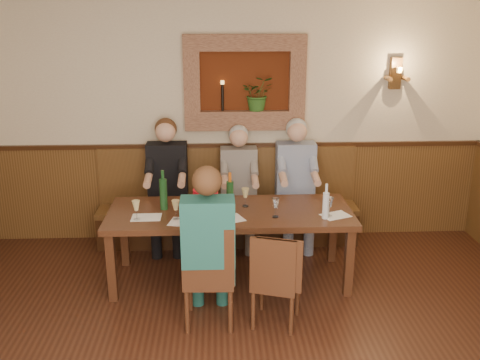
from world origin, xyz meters
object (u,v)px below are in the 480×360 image
at_px(person_chair_front, 209,259).
at_px(wine_bottle_green_a, 230,195).
at_px(spittoon_bucket, 206,203).
at_px(water_bottle, 326,205).
at_px(chair_near_left, 209,294).
at_px(wine_bottle_green_b, 163,193).
at_px(bench, 228,215).
at_px(person_bench_mid, 239,198).
at_px(chair_near_right, 276,297).
at_px(person_bench_left, 168,196).
at_px(dining_table, 230,218).
at_px(person_bench_right, 296,194).

height_order(person_chair_front, wine_bottle_green_a, person_chair_front).
bearing_deg(spittoon_bucket, water_bottle, -4.95).
bearing_deg(chair_near_left, wine_bottle_green_b, 119.36).
relative_size(bench, chair_near_left, 3.10).
bearing_deg(person_bench_mid, wine_bottle_green_a, -98.45).
xyz_separation_m(bench, chair_near_right, (0.37, -1.77, -0.07)).
xyz_separation_m(wine_bottle_green_a, water_bottle, (0.90, -0.24, -0.02)).
height_order(person_bench_left, person_bench_mid, person_bench_left).
bearing_deg(dining_table, person_bench_left, 129.43).
distance_m(person_bench_mid, water_bottle, 1.36).
height_order(person_bench_left, spittoon_bucket, person_bench_left).
bearing_deg(person_chair_front, person_bench_right, 58.69).
relative_size(spittoon_bucket, water_bottle, 0.79).
height_order(person_bench_mid, wine_bottle_green_b, person_bench_mid).
height_order(dining_table, chair_near_left, chair_near_left).
relative_size(bench, spittoon_bucket, 11.06).
distance_m(person_bench_left, wine_bottle_green_a, 1.12).
relative_size(dining_table, person_chair_front, 1.63).
distance_m(dining_table, chair_near_right, 1.00).
xyz_separation_m(person_bench_right, spittoon_bucket, (-1.01, -0.98, 0.27)).
bearing_deg(bench, water_bottle, -52.79).
distance_m(chair_near_left, person_chair_front, 0.33).
bearing_deg(person_bench_mid, water_bottle, -54.32).
bearing_deg(wine_bottle_green_b, person_bench_left, 92.52).
relative_size(person_bench_mid, spittoon_bucket, 5.19).
relative_size(wine_bottle_green_a, water_bottle, 1.14).
bearing_deg(person_bench_left, person_bench_right, 0.02).
relative_size(dining_table, spittoon_bucket, 8.84).
height_order(spittoon_bucket, wine_bottle_green_b, wine_bottle_green_b).
height_order(wine_bottle_green_a, water_bottle, wine_bottle_green_a).
bearing_deg(water_bottle, bench, 127.21).
relative_size(dining_table, water_bottle, 6.99).
distance_m(chair_near_left, person_bench_mid, 1.69).
bearing_deg(person_bench_mid, bench, 139.72).
bearing_deg(bench, chair_near_left, -96.73).
distance_m(bench, person_chair_front, 1.75).
height_order(chair_near_right, person_bench_mid, person_bench_mid).
bearing_deg(dining_table, bench, 90.00).
bearing_deg(person_bench_right, dining_table, -132.89).
relative_size(chair_near_left, water_bottle, 2.82).
bearing_deg(chair_near_left, spittoon_bucket, 94.58).
bearing_deg(water_bottle, chair_near_right, -131.86).
bearing_deg(person_chair_front, bench, 83.24).
distance_m(chair_near_right, water_bottle, 1.01).
relative_size(dining_table, chair_near_left, 2.48).
distance_m(bench, person_bench_right, 0.83).
height_order(bench, person_chair_front, person_chair_front).
bearing_deg(spittoon_bucket, person_bench_right, 43.94).
distance_m(person_bench_mid, person_chair_front, 1.65).
bearing_deg(spittoon_bucket, person_bench_mid, 69.80).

